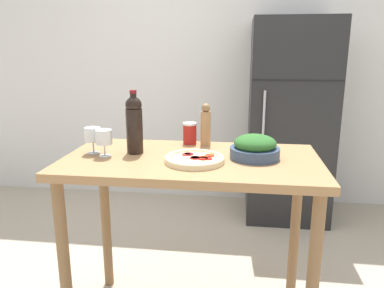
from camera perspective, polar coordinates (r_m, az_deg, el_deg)
wall_back at (r=3.62m, az=3.79°, el=11.67°), size 6.40×0.08×2.60m
refrigerator at (r=3.34m, az=14.67°, el=3.31°), size 0.69×0.64×1.71m
prep_counter at (r=1.88m, az=-0.13°, el=-6.13°), size 1.25×0.67×0.95m
wine_bottle at (r=1.91m, az=-8.79°, el=3.10°), size 0.08×0.08×0.32m
wine_glass_near at (r=1.89m, az=-13.26°, el=0.84°), size 0.08×0.08×0.13m
wine_glass_far at (r=1.96m, az=-14.89°, el=1.29°), size 0.08×0.08×0.13m
pepper_mill at (r=2.05m, az=2.09°, el=2.84°), size 0.06×0.06×0.23m
salad_bowl at (r=1.84m, az=9.56°, el=-0.57°), size 0.24×0.24×0.12m
homemade_pizza at (r=1.76m, az=0.40°, el=-2.31°), size 0.28×0.28×0.03m
salt_canister at (r=2.09m, az=-0.34°, el=1.65°), size 0.08×0.08×0.12m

